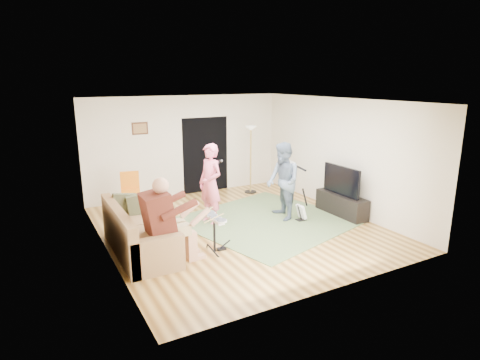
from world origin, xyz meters
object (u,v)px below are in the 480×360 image
Objects in this scene: guitar_spare at (301,212)px; guitarist at (283,181)px; dining_chair at (131,201)px; television at (341,180)px; drum_kit at (214,236)px; torchiere_lamp at (251,148)px; singer at (210,184)px; sofa at (135,237)px; tv_cabinet at (341,205)px.

guitarist is at bearing 133.10° from guitar_spare.
dining_chair is 4.90m from television.
torchiere_lamp is (2.60, 3.14, 0.97)m from drum_kit.
singer reaches higher than television.
guitarist is 1.57× the size of television.
torchiere_lamp reaches higher than guitar_spare.
drum_kit is 0.94× the size of guitar_spare.
drum_kit is 0.68× the size of dining_chair.
television is (0.85, -2.70, -0.43)m from torchiere_lamp.
singer is 2.35× the size of guitar_spare.
television is at bearing 82.18° from guitarist.
guitar_spare is 1.20m from television.
guitar_spare is 0.40× the size of torchiere_lamp.
torchiere_lamp is (3.90, 2.49, 0.98)m from sofa.
guitarist is at bearing -18.63° from dining_chair.
drum_kit is at bearing -172.82° from television.
tv_cabinet is at bearing -7.15° from guitar_spare.
television is (4.75, -0.22, 0.55)m from sofa.
sofa is at bearing -81.40° from singer.
singer is 2.64m from torchiere_lamp.
drum_kit is 0.50× the size of tv_cabinet.
singer is 1.98m from dining_chair.
dining_chair is at bearing 78.13° from sofa.
dining_chair is at bearing 152.46° from television.
guitar_spare is at bearing -93.62° from torchiere_lamp.
guitar_spare is (3.73, -0.08, -0.08)m from sofa.
singer is at bearing 153.98° from guitar_spare.
dining_chair is at bearing 147.34° from guitar_spare.
drum_kit is at bearing -26.58° from sofa.
television is (2.85, -1.03, -0.04)m from singer.
singer is 1.58× the size of television.
torchiere_lamp is (0.47, 2.25, 0.40)m from guitarist.
singer is at bearing -27.51° from dining_chair.
guitarist is at bearing -101.75° from torchiere_lamp.
torchiere_lamp is 3.61m from dining_chair.
dining_chair reaches higher than drum_kit.
dining_chair is 0.75× the size of tv_cabinet.
guitar_spare reaches higher than drum_kit.
guitarist reaches higher than dining_chair.
singer is at bearing 160.14° from television.
guitar_spare is at bearing -1.25° from sofa.
singer is 2.15m from guitar_spare.
guitar_spare is (2.43, 0.57, -0.09)m from drum_kit.
television is at bearing -7.50° from guitar_spare.
guitar_spare is 2.79m from torchiere_lamp.
singer is (0.60, 1.46, 0.58)m from drum_kit.
guitar_spare is at bearing 54.45° from guitarist.
tv_cabinet is at bearing 0.00° from television.
singer is 1.70× the size of dining_chair.
television is (1.02, -0.13, 0.63)m from guitar_spare.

